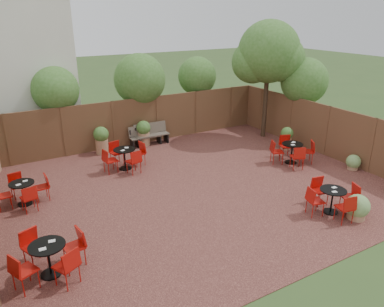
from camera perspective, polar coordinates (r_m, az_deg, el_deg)
ground at (r=12.24m, az=0.54°, el=-5.23°), size 80.00×80.00×0.00m
courtyard_paving at (r=12.24m, az=0.54°, el=-5.19°), size 12.00×10.00×0.02m
fence_back at (r=16.12m, az=-8.54°, el=4.86°), size 12.00×0.08×2.00m
fence_right at (r=15.60m, az=19.94°, el=3.27°), size 0.08×10.00×2.00m
neighbour_building at (r=17.55m, az=-27.22°, el=14.15°), size 5.00×4.00×8.00m
overhang_foliage at (r=13.08m, az=-12.92°, el=8.09°), size 15.24×10.14×2.22m
courtyard_tree at (r=16.72m, az=11.65°, el=14.51°), size 2.79×2.69×5.11m
park_bench_left at (r=16.12m, az=-6.26°, el=3.07°), size 1.48×0.50×0.91m
park_bench_right at (r=16.01m, az=-7.21°, el=2.78°), size 1.38×0.47×0.84m
bistro_tables at (r=11.49m, az=-2.45°, el=-4.58°), size 10.75×7.50×0.88m
planters at (r=14.98m, az=-11.96°, el=1.82°), size 11.34×4.03×1.16m
low_shrubs at (r=12.68m, az=25.59°, el=-4.82°), size 3.43×2.91×0.71m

